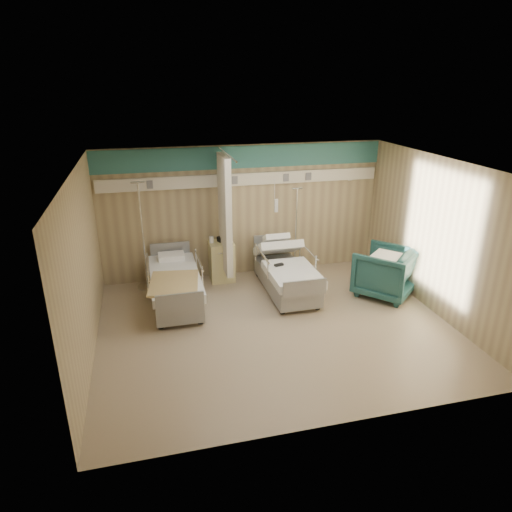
# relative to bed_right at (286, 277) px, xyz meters

# --- Properties ---
(ground) EXTENTS (6.00, 5.00, 0.00)m
(ground) POSITION_rel_bed_right_xyz_m (-0.60, -1.30, -0.32)
(ground) COLOR tan
(ground) RESTS_ON ground
(room_walls) EXTENTS (6.04, 5.04, 2.82)m
(room_walls) POSITION_rel_bed_right_xyz_m (-0.63, -1.05, 1.55)
(room_walls) COLOR tan
(room_walls) RESTS_ON ground
(bed_right) EXTENTS (1.00, 2.16, 0.63)m
(bed_right) POSITION_rel_bed_right_xyz_m (0.00, 0.00, 0.00)
(bed_right) COLOR white
(bed_right) RESTS_ON ground
(bed_left) EXTENTS (1.00, 2.16, 0.63)m
(bed_left) POSITION_rel_bed_right_xyz_m (-2.20, 0.00, 0.00)
(bed_left) COLOR white
(bed_left) RESTS_ON ground
(bedside_cabinet) EXTENTS (0.50, 0.48, 0.85)m
(bedside_cabinet) POSITION_rel_bed_right_xyz_m (-1.15, 0.90, 0.11)
(bedside_cabinet) COLOR #DACF88
(bedside_cabinet) RESTS_ON ground
(visitor_armchair) EXTENTS (1.47, 1.47, 0.96)m
(visitor_armchair) POSITION_rel_bed_right_xyz_m (1.85, -0.58, 0.17)
(visitor_armchair) COLOR #1D4948
(visitor_armchair) RESTS_ON ground
(waffle_blanket) EXTENTS (0.82, 0.81, 0.07)m
(waffle_blanket) POSITION_rel_bed_right_xyz_m (1.83, -0.62, 0.68)
(waffle_blanket) COLOR white
(waffle_blanket) RESTS_ON visitor_armchair
(iv_stand_right) EXTENTS (0.34, 0.34, 1.90)m
(iv_stand_right) POSITION_rel_bed_right_xyz_m (0.50, 0.94, 0.08)
(iv_stand_right) COLOR silver
(iv_stand_right) RESTS_ON ground
(iv_stand_left) EXTENTS (0.40, 0.40, 2.22)m
(iv_stand_left) POSITION_rel_bed_right_xyz_m (-2.72, 0.89, 0.14)
(iv_stand_left) COLOR silver
(iv_stand_left) RESTS_ON ground
(call_remote) EXTENTS (0.19, 0.12, 0.04)m
(call_remote) POSITION_rel_bed_right_xyz_m (-0.19, -0.11, 0.33)
(call_remote) COLOR black
(call_remote) RESTS_ON bed_right
(tan_blanket) EXTENTS (0.98, 1.17, 0.04)m
(tan_blanket) POSITION_rel_bed_right_xyz_m (-2.25, -0.46, 0.33)
(tan_blanket) COLOR tan
(tan_blanket) RESTS_ON bed_left
(toiletry_bag) EXTENTS (0.23, 0.19, 0.11)m
(toiletry_bag) POSITION_rel_bed_right_xyz_m (-1.11, 0.97, 0.59)
(toiletry_bag) COLOR black
(toiletry_bag) RESTS_ON bedside_cabinet
(white_cup) EXTENTS (0.11, 0.11, 0.13)m
(white_cup) POSITION_rel_bed_right_xyz_m (-1.35, 0.93, 0.60)
(white_cup) COLOR white
(white_cup) RESTS_ON bedside_cabinet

